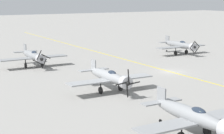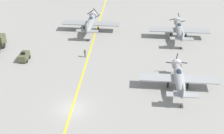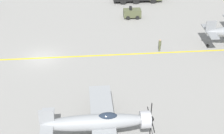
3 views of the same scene
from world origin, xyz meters
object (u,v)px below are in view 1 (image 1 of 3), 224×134
object	(u,v)px
airplane_mid_right	(109,77)
airplane_near_right	(33,56)
airplane_near_left	(180,45)
airplane_far_right	(192,116)

from	to	relation	value
airplane_mid_right	airplane_near_right	size ratio (longest dim) A/B	1.00
airplane_near_left	airplane_far_right	size ratio (longest dim) A/B	1.00
airplane_far_right	airplane_near_right	world-z (taller)	airplane_far_right
airplane_mid_right	airplane_far_right	size ratio (longest dim) A/B	1.00
airplane_near_left	airplane_near_right	size ratio (longest dim) A/B	1.00
airplane_near_left	airplane_mid_right	world-z (taller)	airplane_mid_right
airplane_near_left	airplane_far_right	distance (m)	49.08
airplane_mid_right	airplane_near_right	world-z (taller)	airplane_mid_right
airplane_near_left	airplane_near_right	xyz separation A→B (m)	(32.26, -1.74, 0.00)
airplane_mid_right	airplane_far_right	bearing A→B (deg)	70.98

